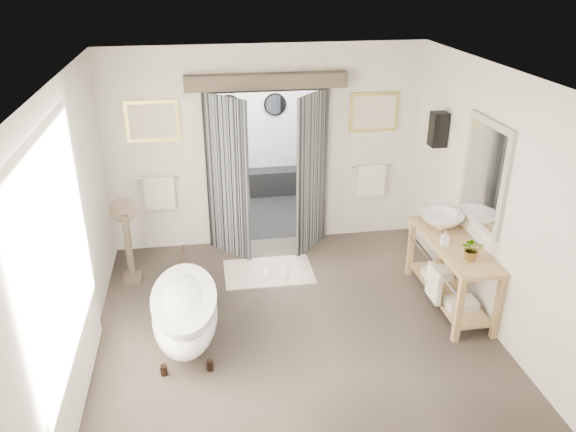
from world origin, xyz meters
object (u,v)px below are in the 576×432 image
object	(u,v)px
rug	(269,272)
vanity	(450,268)
clawfoot_tub	(185,310)
basin	(442,221)

from	to	relation	value
rug	vanity	bearing A→B (deg)	-28.31
clawfoot_tub	basin	xyz separation A→B (m)	(3.19, 0.62, 0.56)
clawfoot_tub	rug	world-z (taller)	clawfoot_tub
clawfoot_tub	vanity	bearing A→B (deg)	3.77
rug	basin	size ratio (longest dim) A/B	2.22
clawfoot_tub	basin	world-z (taller)	basin
clawfoot_tub	basin	bearing A→B (deg)	11.04
vanity	rug	world-z (taller)	vanity
vanity	basin	size ratio (longest dim) A/B	2.95
clawfoot_tub	vanity	size ratio (longest dim) A/B	1.01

